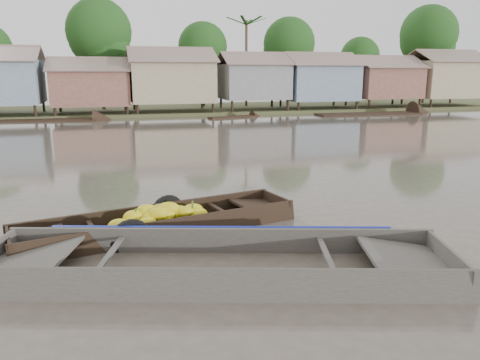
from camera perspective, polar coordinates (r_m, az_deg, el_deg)
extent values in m
plane|color=#4D473B|center=(10.47, -1.72, -6.42)|extent=(120.00, 120.00, 0.00)
cube|color=#384723|center=(42.80, -12.17, 8.19)|extent=(120.00, 12.00, 0.50)
cube|color=brown|center=(39.15, -17.69, 10.66)|extent=(5.80, 4.60, 2.70)
cube|color=brown|center=(37.89, -17.95, 13.31)|extent=(6.20, 2.67, 1.14)
cube|color=brown|center=(40.37, -17.80, 13.27)|extent=(6.20, 2.67, 1.14)
cube|color=gray|center=(39.39, -8.36, 11.80)|extent=(6.50, 5.30, 3.30)
cube|color=brown|center=(37.98, -8.20, 14.93)|extent=(6.90, 3.08, 1.31)
cube|color=brown|center=(40.82, -8.71, 14.78)|extent=(6.90, 3.08, 1.31)
cube|color=slate|center=(40.84, 1.65, 11.91)|extent=(5.40, 4.70, 2.90)
cube|color=brown|center=(39.63, 2.22, 14.61)|extent=(5.80, 2.73, 1.17)
cube|color=brown|center=(42.06, 1.15, 14.53)|extent=(5.80, 2.73, 1.17)
cube|color=slate|center=(42.96, 9.50, 11.66)|extent=(6.00, 5.00, 3.10)
cube|color=brown|center=(41.73, 10.39, 14.34)|extent=(6.40, 2.90, 1.24)
cube|color=brown|center=(44.19, 8.85, 14.32)|extent=(6.40, 2.90, 1.24)
cube|color=brown|center=(46.03, 17.03, 11.31)|extent=(5.70, 4.90, 2.80)
cube|color=brown|center=(44.90, 18.10, 13.57)|extent=(6.10, 2.85, 1.21)
cube|color=brown|center=(47.15, 16.31, 13.64)|extent=(6.10, 2.85, 1.21)
cube|color=gray|center=(49.76, 23.53, 11.19)|extent=(6.30, 5.10, 3.40)
cube|color=brown|center=(48.70, 24.80, 13.59)|extent=(6.70, 2.96, 1.26)
cube|color=brown|center=(50.86, 22.78, 13.71)|extent=(6.70, 2.96, 1.26)
cylinder|color=#473323|center=(42.60, -16.50, 12.18)|extent=(0.28, 0.28, 6.30)
sphere|color=#1B3A12|center=(42.72, -16.83, 17.00)|extent=(5.40, 5.40, 5.40)
cylinder|color=#473323|center=(44.38, -4.50, 12.01)|extent=(0.28, 0.28, 5.25)
sphere|color=#1B3A12|center=(44.42, -4.57, 15.88)|extent=(4.50, 4.50, 4.50)
cylinder|color=#473323|center=(45.60, 5.90, 12.23)|extent=(0.28, 0.28, 5.60)
sphere|color=#1B3A12|center=(45.66, 6.00, 16.25)|extent=(4.80, 4.80, 4.80)
cylinder|color=#473323|center=(49.91, 14.25, 11.38)|extent=(0.28, 0.28, 4.55)
sphere|color=#1B3A12|center=(49.91, 14.42, 14.36)|extent=(3.90, 3.90, 3.90)
cylinder|color=#473323|center=(52.84, 21.64, 12.09)|extent=(0.28, 0.28, 6.65)
sphere|color=#1B3A12|center=(52.96, 22.01, 16.19)|extent=(5.70, 5.70, 5.70)
cylinder|color=#473323|center=(44.81, 0.77, 13.81)|extent=(0.24, 0.24, 8.00)
cube|color=black|center=(10.75, -9.59, -6.52)|extent=(6.24, 2.55, 0.08)
cube|color=black|center=(11.27, -10.75, -4.30)|extent=(6.13, 1.60, 0.58)
cube|color=black|center=(10.07, -8.40, -6.34)|extent=(6.13, 1.60, 0.58)
cube|color=black|center=(11.95, 4.40, -3.09)|extent=(0.37, 1.34, 0.55)
cube|color=black|center=(11.66, 2.20, -3.12)|extent=(1.31, 1.39, 0.21)
cube|color=black|center=(10.18, -26.31, -7.40)|extent=(0.37, 1.34, 0.55)
cube|color=black|center=(10.18, -23.34, -6.69)|extent=(1.31, 1.39, 0.21)
cube|color=black|center=(10.29, -17.44, -5.72)|extent=(0.40, 1.29, 0.05)
cube|color=black|center=(11.16, -2.52, -3.63)|extent=(0.40, 1.29, 0.05)
ellipsoid|color=yellow|center=(10.69, -3.59, -4.83)|extent=(0.47, 0.38, 0.26)
ellipsoid|color=yellow|center=(10.76, -10.98, -4.09)|extent=(0.51, 0.40, 0.27)
ellipsoid|color=yellow|center=(10.59, -8.74, -3.50)|extent=(0.58, 0.46, 0.32)
ellipsoid|color=yellow|center=(10.83, -10.99, -4.20)|extent=(0.46, 0.37, 0.25)
ellipsoid|color=yellow|center=(10.82, -11.82, -4.00)|extent=(0.45, 0.36, 0.24)
ellipsoid|color=yellow|center=(10.40, -9.94, -4.08)|extent=(0.54, 0.43, 0.29)
ellipsoid|color=yellow|center=(10.50, -12.74, -4.41)|extent=(0.57, 0.45, 0.31)
ellipsoid|color=yellow|center=(11.06, -8.92, -3.96)|extent=(0.49, 0.39, 0.27)
ellipsoid|color=yellow|center=(10.35, -14.49, -5.43)|extent=(0.57, 0.45, 0.31)
ellipsoid|color=yellow|center=(10.09, -14.22, -6.64)|extent=(0.45, 0.36, 0.25)
ellipsoid|color=yellow|center=(11.14, -5.74, -3.64)|extent=(0.56, 0.44, 0.30)
ellipsoid|color=yellow|center=(10.60, -6.77, -3.82)|extent=(0.44, 0.35, 0.24)
ellipsoid|color=yellow|center=(11.15, -6.72, -3.92)|extent=(0.49, 0.39, 0.27)
ellipsoid|color=yellow|center=(10.71, -10.22, -3.95)|extent=(0.54, 0.43, 0.29)
ellipsoid|color=yellow|center=(10.52, -9.08, -4.18)|extent=(0.51, 0.41, 0.28)
ellipsoid|color=yellow|center=(10.35, -8.43, -5.40)|extent=(0.46, 0.37, 0.25)
ellipsoid|color=yellow|center=(10.66, -11.23, -4.17)|extent=(0.50, 0.40, 0.27)
ellipsoid|color=yellow|center=(10.45, -10.78, -4.36)|extent=(0.53, 0.42, 0.29)
ellipsoid|color=yellow|center=(10.68, -9.71, -3.53)|extent=(0.43, 0.35, 0.24)
ellipsoid|color=yellow|center=(11.12, -8.77, -3.94)|extent=(0.47, 0.38, 0.26)
ellipsoid|color=yellow|center=(10.67, -7.55, -3.84)|extent=(0.52, 0.42, 0.28)
ellipsoid|color=yellow|center=(10.23, -13.08, -5.58)|extent=(0.50, 0.40, 0.27)
ellipsoid|color=yellow|center=(10.16, -13.01, -6.12)|extent=(0.55, 0.44, 0.30)
ellipsoid|color=yellow|center=(10.76, -5.19, -4.13)|extent=(0.52, 0.42, 0.28)
ellipsoid|color=yellow|center=(10.23, -11.22, -5.08)|extent=(0.44, 0.35, 0.24)
ellipsoid|color=yellow|center=(10.54, -11.31, -3.70)|extent=(0.54, 0.43, 0.29)
ellipsoid|color=yellow|center=(10.22, -13.66, -5.67)|extent=(0.57, 0.45, 0.31)
ellipsoid|color=yellow|center=(10.35, -14.95, -6.02)|extent=(0.44, 0.35, 0.24)
cylinder|color=#3F6626|center=(10.42, -12.61, -3.99)|extent=(0.04, 0.04, 0.20)
cylinder|color=#3F6626|center=(10.64, -8.58, -3.45)|extent=(0.04, 0.04, 0.20)
cylinder|color=#3F6626|center=(10.83, -5.82, -3.07)|extent=(0.04, 0.04, 0.20)
torus|color=black|center=(11.48, -8.78, -3.78)|extent=(0.84, 0.38, 0.82)
torus|color=black|center=(9.74, -13.17, -7.11)|extent=(0.90, 0.40, 0.88)
cube|color=#3B3732|center=(8.47, -2.70, -11.90)|extent=(8.20, 3.85, 0.08)
cube|color=#3B3732|center=(9.27, -2.37, -7.71)|extent=(7.95, 2.40, 0.66)
cube|color=#3B3732|center=(7.47, -3.17, -13.10)|extent=(7.95, 2.40, 0.66)
cube|color=#3B3732|center=(9.06, 23.92, -9.39)|extent=(0.60, 1.94, 0.62)
cube|color=#3B3732|center=(8.78, 19.73, -9.17)|extent=(1.81, 2.04, 0.25)
cube|color=#3B3732|center=(9.14, -24.24, -8.70)|extent=(1.81, 2.04, 0.25)
cube|color=#3B3732|center=(8.63, -15.73, -8.90)|extent=(0.62, 1.88, 0.05)
cube|color=#3B3732|center=(8.42, 10.61, -9.20)|extent=(0.62, 1.88, 0.05)
cube|color=#665E54|center=(8.45, -2.71, -11.58)|extent=(6.31, 3.18, 0.02)
cube|color=navy|center=(9.24, -2.36, -6.11)|extent=(6.41, 1.90, 0.16)
torus|color=olive|center=(8.47, 17.15, -11.94)|extent=(0.46, 0.46, 0.07)
torus|color=olive|center=(8.45, 17.17, -11.67)|extent=(0.37, 0.37, 0.07)
cube|color=black|center=(36.40, -22.27, 6.60)|extent=(7.02, 2.44, 0.35)
cube|color=black|center=(35.96, -0.92, 7.50)|extent=(3.94, 1.91, 0.35)
cube|color=black|center=(40.14, 15.41, 7.63)|extent=(8.85, 2.08, 0.35)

